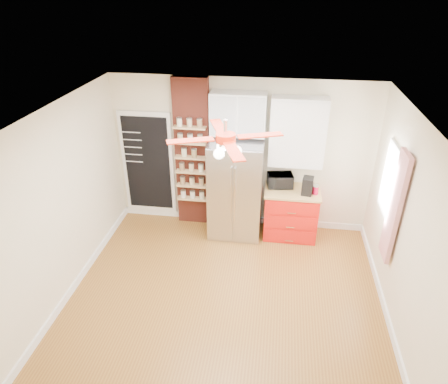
# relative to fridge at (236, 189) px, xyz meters

# --- Properties ---
(floor) EXTENTS (4.50, 4.50, 0.00)m
(floor) POSITION_rel_fridge_xyz_m (0.05, -1.63, -0.88)
(floor) COLOR brown
(floor) RESTS_ON ground
(ceiling) EXTENTS (4.50, 4.50, 0.00)m
(ceiling) POSITION_rel_fridge_xyz_m (0.05, -1.63, 1.83)
(ceiling) COLOR white
(ceiling) RESTS_ON wall_back
(wall_back) EXTENTS (4.50, 0.02, 2.70)m
(wall_back) POSITION_rel_fridge_xyz_m (0.05, 0.37, 0.48)
(wall_back) COLOR beige
(wall_back) RESTS_ON floor
(wall_front) EXTENTS (4.50, 0.02, 2.70)m
(wall_front) POSITION_rel_fridge_xyz_m (0.05, -3.63, 0.48)
(wall_front) COLOR beige
(wall_front) RESTS_ON floor
(wall_left) EXTENTS (0.02, 4.00, 2.70)m
(wall_left) POSITION_rel_fridge_xyz_m (-2.20, -1.63, 0.48)
(wall_left) COLOR beige
(wall_left) RESTS_ON floor
(wall_right) EXTENTS (0.02, 4.00, 2.70)m
(wall_right) POSITION_rel_fridge_xyz_m (2.30, -1.63, 0.48)
(wall_right) COLOR beige
(wall_right) RESTS_ON floor
(chalkboard) EXTENTS (0.95, 0.05, 1.95)m
(chalkboard) POSITION_rel_fridge_xyz_m (-1.65, 0.33, 0.23)
(chalkboard) COLOR white
(chalkboard) RESTS_ON wall_back
(brick_pillar) EXTENTS (0.60, 0.16, 2.70)m
(brick_pillar) POSITION_rel_fridge_xyz_m (-0.80, 0.29, 0.48)
(brick_pillar) COLOR maroon
(brick_pillar) RESTS_ON floor
(fridge) EXTENTS (0.90, 0.70, 1.75)m
(fridge) POSITION_rel_fridge_xyz_m (0.00, 0.00, 0.00)
(fridge) COLOR #BBBBC0
(fridge) RESTS_ON floor
(upper_glass_cabinet) EXTENTS (0.90, 0.35, 0.70)m
(upper_glass_cabinet) POSITION_rel_fridge_xyz_m (0.00, 0.20, 1.27)
(upper_glass_cabinet) COLOR white
(upper_glass_cabinet) RESTS_ON wall_back
(red_cabinet) EXTENTS (0.94, 0.64, 0.90)m
(red_cabinet) POSITION_rel_fridge_xyz_m (0.97, 0.05, -0.42)
(red_cabinet) COLOR red
(red_cabinet) RESTS_ON floor
(upper_shelf_unit) EXTENTS (0.90, 0.30, 1.15)m
(upper_shelf_unit) POSITION_rel_fridge_xyz_m (0.97, 0.22, 1.00)
(upper_shelf_unit) COLOR white
(upper_shelf_unit) RESTS_ON wall_back
(window) EXTENTS (0.04, 0.75, 1.05)m
(window) POSITION_rel_fridge_xyz_m (2.28, -0.73, 0.68)
(window) COLOR white
(window) RESTS_ON wall_right
(curtain) EXTENTS (0.06, 0.40, 1.55)m
(curtain) POSITION_rel_fridge_xyz_m (2.23, -1.28, 0.57)
(curtain) COLOR #AC1723
(curtain) RESTS_ON wall_right
(ceiling_fan) EXTENTS (1.40, 1.40, 0.44)m
(ceiling_fan) POSITION_rel_fridge_xyz_m (0.05, -1.63, 1.55)
(ceiling_fan) COLOR silver
(ceiling_fan) RESTS_ON ceiling
(toaster_oven) EXTENTS (0.47, 0.36, 0.23)m
(toaster_oven) POSITION_rel_fridge_xyz_m (0.74, 0.16, 0.14)
(toaster_oven) COLOR black
(toaster_oven) RESTS_ON red_cabinet
(coffee_maker) EXTENTS (0.20, 0.23, 0.30)m
(coffee_maker) POSITION_rel_fridge_xyz_m (1.20, -0.04, 0.18)
(coffee_maker) COLOR black
(coffee_maker) RESTS_ON red_cabinet
(canister_left) EXTENTS (0.09, 0.09, 0.14)m
(canister_left) POSITION_rel_fridge_xyz_m (1.34, -0.02, 0.10)
(canister_left) COLOR #C20A32
(canister_left) RESTS_ON red_cabinet
(canister_right) EXTENTS (0.13, 0.13, 0.14)m
(canister_right) POSITION_rel_fridge_xyz_m (1.34, 0.01, 0.10)
(canister_right) COLOR #C3390A
(canister_right) RESTS_ON red_cabinet
(pantry_jar_oats) EXTENTS (0.12, 0.12, 0.14)m
(pantry_jar_oats) POSITION_rel_fridge_xyz_m (-0.92, 0.16, 0.57)
(pantry_jar_oats) COLOR #C0BD93
(pantry_jar_oats) RESTS_ON brick_pillar
(pantry_jar_beans) EXTENTS (0.11, 0.11, 0.14)m
(pantry_jar_beans) POSITION_rel_fridge_xyz_m (-0.74, 0.13, 0.57)
(pantry_jar_beans) COLOR olive
(pantry_jar_beans) RESTS_ON brick_pillar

